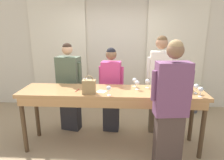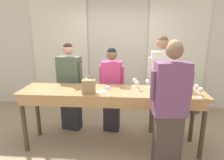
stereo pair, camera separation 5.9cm
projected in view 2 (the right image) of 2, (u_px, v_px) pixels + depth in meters
ground_plane at (112, 145)px, 3.48m from camera, size 18.00×18.00×0.00m
wall_back at (118, 51)px, 4.91m from camera, size 12.00×0.06×2.80m
curtain_panel_left at (61, 54)px, 4.97m from camera, size 1.37×0.03×2.69m
curtain_panel_right at (177, 55)px, 4.76m from camera, size 1.37×0.03×2.69m
tasting_bar at (112, 97)px, 3.22m from camera, size 2.95×0.65×1.02m
wine_bottle at (164, 85)px, 3.06m from camera, size 0.09×0.09×0.32m
handbag at (89, 86)px, 3.02m from camera, size 0.20×0.11×0.29m
wine_glass_front_left at (108, 88)px, 2.94m from camera, size 0.07×0.07×0.15m
wine_glass_front_mid at (197, 87)px, 3.00m from camera, size 0.07×0.07×0.15m
wine_glass_front_right at (88, 84)px, 3.19m from camera, size 0.07×0.07×0.15m
wine_glass_center_left at (137, 83)px, 3.21m from camera, size 0.07×0.07×0.15m
wine_glass_center_mid at (135, 80)px, 3.36m from camera, size 0.07×0.07×0.15m
wine_glass_center_right at (86, 80)px, 3.39m from camera, size 0.07×0.07×0.15m
wine_glass_back_left at (148, 82)px, 3.29m from camera, size 0.07×0.07×0.15m
wine_glass_back_mid at (155, 84)px, 3.16m from camera, size 0.07×0.07×0.15m
wine_glass_back_right at (201, 90)px, 2.86m from camera, size 0.07×0.07×0.15m
napkin at (101, 91)px, 3.14m from camera, size 0.17×0.17×0.00m
pen at (77, 90)px, 3.19m from camera, size 0.04×0.14×0.01m
guest_olive_jacket at (70, 87)px, 3.84m from camera, size 0.54×0.33×1.72m
guest_pink_top at (112, 89)px, 3.79m from camera, size 0.47×0.26×1.63m
guest_cream_sweater at (160, 83)px, 3.69m from camera, size 0.48×0.23×1.85m
host_pouring at (170, 109)px, 2.59m from camera, size 0.55×0.26×1.86m
potted_plant at (195, 100)px, 4.75m from camera, size 0.28×0.28×0.58m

